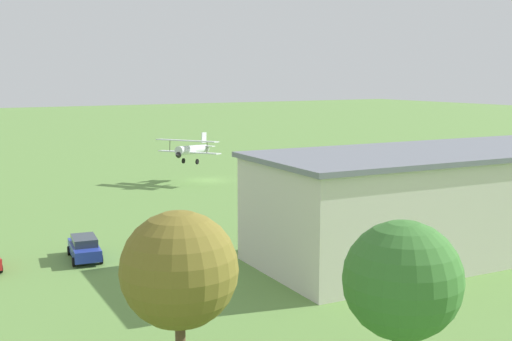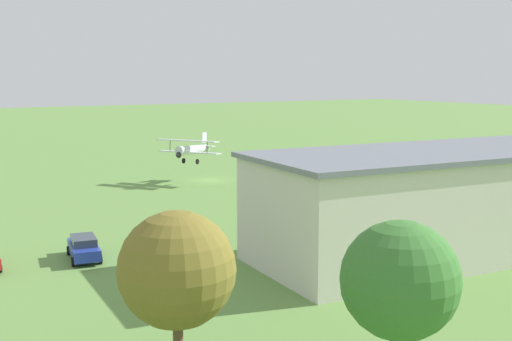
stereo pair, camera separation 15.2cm
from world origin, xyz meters
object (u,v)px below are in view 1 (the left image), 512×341
Objects in this scene: person_beside_truck at (352,196)px; person_watching_takeoff at (402,193)px; car_orange at (181,234)px; car_blue at (84,247)px; person_near_hangar_door at (398,196)px; tree_behind_hangar_right at (402,281)px; tree_near_perimeter_road at (179,270)px; biplane at (191,149)px; hangar at (452,200)px; truck_flatbed_blue at (451,184)px.

person_watching_takeoff is at bearing 163.07° from person_beside_truck.
person_watching_takeoff is (-5.34, 1.62, 0.06)m from person_beside_truck.
car_orange reaches higher than person_watching_takeoff.
car_blue is 2.81× the size of person_near_hangar_door.
person_near_hangar_door is 41.61m from tree_behind_hangar_right.
tree_near_perimeter_road reaches higher than person_beside_truck.
person_watching_takeoff is at bearing -169.77° from car_orange.
person_watching_takeoff is at bearing -145.21° from person_near_hangar_door.
person_beside_truck is 4.54m from person_near_hangar_door.
car_blue is 30.01m from person_beside_truck.
person_beside_truck is 42.16m from tree_near_perimeter_road.
biplane is 4.38× the size of person_near_hangar_door.
person_beside_truck is 5.58m from person_watching_takeoff.
tree_near_perimeter_road reaches higher than person_near_hangar_door.
hangar is at bearing 74.42° from person_beside_truck.
biplane is 4.57× the size of person_watching_takeoff.
car_orange is at bearing 63.90° from biplane.
person_beside_truck is at bearing -163.34° from car_orange.
hangar is at bearing 60.63° from person_near_hangar_door.
biplane is (3.87, -37.83, 0.27)m from hangar.
car_orange is 0.93× the size of car_blue.
tree_near_perimeter_road reaches higher than person_watching_takeoff.
tree_behind_hangar_right is (-6.88, 5.55, -0.03)m from tree_near_perimeter_road.
biplane is 21.95m from person_beside_truck.
truck_flatbed_blue is 4.72× the size of person_beside_truck.
person_near_hangar_door is 0.23× the size of tree_behind_hangar_right.
truck_flatbed_blue is 4.20× the size of person_near_hangar_door.
hangar is 6.47× the size of car_blue.
person_beside_truck is (9.74, -4.00, -0.97)m from truck_flatbed_blue.
tree_near_perimeter_road reaches higher than car_blue.
tree_behind_hangar_right reaches higher than person_beside_truck.
car_orange is 2.62× the size of person_near_hangar_door.
tree_near_perimeter_road is (36.49, 26.43, 4.37)m from person_watching_takeoff.
truck_flatbed_blue is 47.57m from tree_near_perimeter_road.
car_blue is at bearing 1.06° from car_orange.
person_near_hangar_door is (6.25, -1.09, -0.87)m from truck_flatbed_blue.
person_beside_truck is at bearing -105.58° from hangar.
truck_flatbed_blue is at bearing 151.58° from person_watching_takeoff.
car_blue is 39.10m from truck_flatbed_blue.
car_blue is (20.36, 26.44, -3.26)m from biplane.
biplane is 26.06m from person_near_hangar_door.
tree_behind_hangar_right is at bearing 73.94° from biplane.
person_beside_truck is at bearing -22.36° from truck_flatbed_blue.
hangar is 20.56m from car_orange.
tree_near_perimeter_road reaches higher than truck_flatbed_blue.
person_watching_takeoff reaches higher than person_beside_truck.
car_blue is at bearing -95.04° from tree_near_perimeter_road.
car_blue is 32.97m from person_near_hangar_door.
tree_near_perimeter_road reaches higher than car_orange.
car_blue is (7.48, 0.14, -0.01)m from car_orange.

